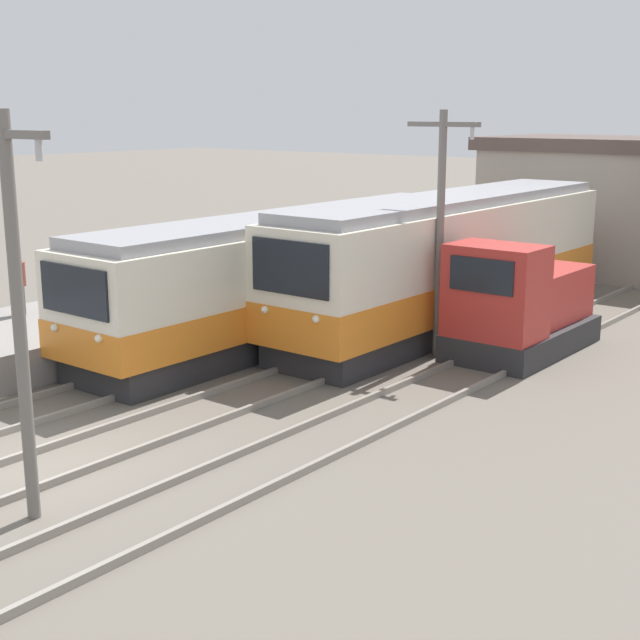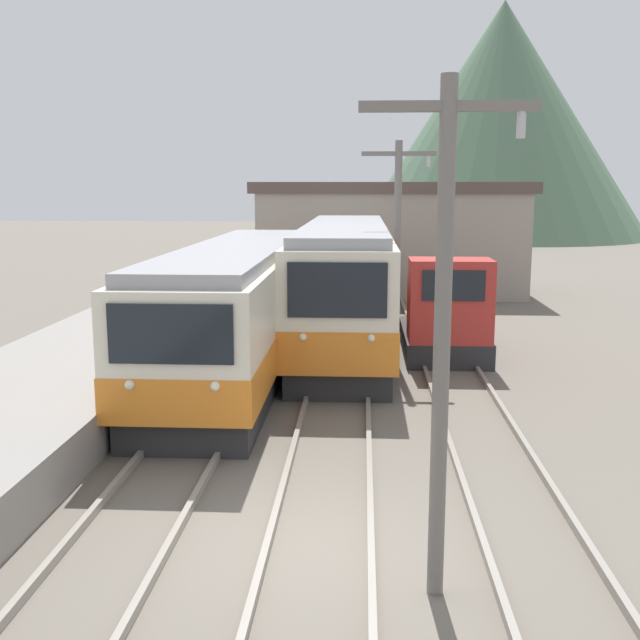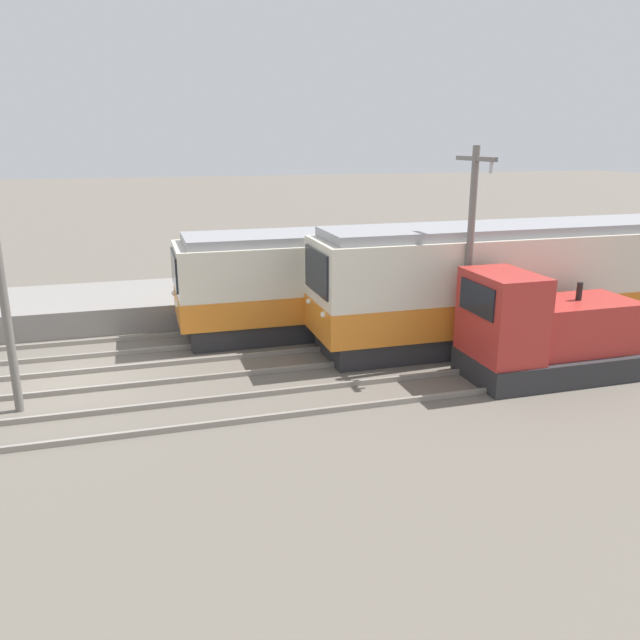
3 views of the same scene
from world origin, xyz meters
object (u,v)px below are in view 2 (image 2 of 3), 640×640
object	(u,v)px
commuter_train_center	(345,288)
shunting_locomotive	(444,315)
catenary_mast_mid	(397,245)
catenary_mast_near	(443,323)
commuter_train_left	(240,311)

from	to	relation	value
commuter_train_center	shunting_locomotive	world-z (taller)	commuter_train_center
commuter_train_center	catenary_mast_mid	xyz separation A→B (m)	(1.51, -3.17, 1.64)
commuter_train_center	catenary_mast_near	world-z (taller)	catenary_mast_near
shunting_locomotive	catenary_mast_near	distance (m)	13.79
commuter_train_center	catenary_mast_near	size ratio (longest dim) A/B	2.35
commuter_train_left	catenary_mast_mid	bearing A→B (deg)	6.55
commuter_train_left	commuter_train_center	size ratio (longest dim) A/B	1.02
catenary_mast_mid	shunting_locomotive	bearing A→B (deg)	46.25
catenary_mast_mid	commuter_train_left	bearing A→B (deg)	-173.45
commuter_train_left	commuter_train_center	xyz separation A→B (m)	(2.80, 3.66, 0.17)
commuter_train_left	catenary_mast_near	xyz separation A→B (m)	(4.31, -11.48, 1.80)
shunting_locomotive	commuter_train_center	bearing A→B (deg)	151.79
commuter_train_center	catenary_mast_near	distance (m)	15.30
commuter_train_left	catenary_mast_mid	distance (m)	4.70
commuter_train_left	shunting_locomotive	bearing A→B (deg)	19.49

